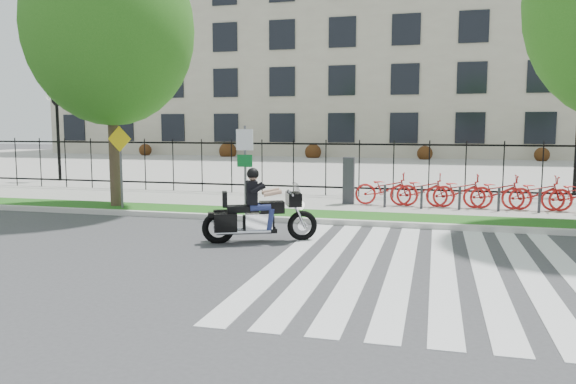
# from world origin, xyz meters

# --- Properties ---
(ground) EXTENTS (120.00, 120.00, 0.00)m
(ground) POSITION_xyz_m (0.00, 0.00, 0.00)
(ground) COLOR #3B3B3D
(ground) RESTS_ON ground
(curb) EXTENTS (60.00, 0.20, 0.15)m
(curb) POSITION_xyz_m (0.00, 4.10, 0.07)
(curb) COLOR beige
(curb) RESTS_ON ground
(grass_verge) EXTENTS (60.00, 1.50, 0.15)m
(grass_verge) POSITION_xyz_m (0.00, 4.95, 0.07)
(grass_verge) COLOR #1B5515
(grass_verge) RESTS_ON ground
(sidewalk) EXTENTS (60.00, 3.50, 0.15)m
(sidewalk) POSITION_xyz_m (0.00, 7.45, 0.07)
(sidewalk) COLOR gray
(sidewalk) RESTS_ON ground
(plaza) EXTENTS (80.00, 34.00, 0.10)m
(plaza) POSITION_xyz_m (0.00, 25.00, 0.05)
(plaza) COLOR gray
(plaza) RESTS_ON ground
(crosswalk_stripes) EXTENTS (5.70, 8.00, 0.01)m
(crosswalk_stripes) POSITION_xyz_m (4.83, 0.00, 0.01)
(crosswalk_stripes) COLOR silver
(crosswalk_stripes) RESTS_ON ground
(iron_fence) EXTENTS (30.00, 0.06, 2.00)m
(iron_fence) POSITION_xyz_m (0.00, 9.20, 1.15)
(iron_fence) COLOR black
(iron_fence) RESTS_ON sidewalk
(office_building) EXTENTS (60.00, 21.90, 20.15)m
(office_building) POSITION_xyz_m (0.00, 44.92, 9.97)
(office_building) COLOR #A59B85
(office_building) RESTS_ON ground
(lamp_post_left) EXTENTS (1.06, 0.70, 4.25)m
(lamp_post_left) POSITION_xyz_m (-12.00, 12.00, 3.21)
(lamp_post_left) COLOR black
(lamp_post_left) RESTS_ON ground
(street_tree_1) EXTENTS (5.12, 5.12, 8.39)m
(street_tree_1) POSITION_xyz_m (-4.69, 4.95, 5.58)
(street_tree_1) COLOR #3B2D20
(street_tree_1) RESTS_ON grass_verge
(bike_share_station) EXTENTS (11.16, 0.88, 1.50)m
(bike_share_station) POSITION_xyz_m (7.88, 7.20, 0.67)
(bike_share_station) COLOR #2D2D33
(bike_share_station) RESTS_ON sidewalk
(sign_pole_regulatory) EXTENTS (0.50, 0.09, 2.50)m
(sign_pole_regulatory) POSITION_xyz_m (-0.26, 4.58, 1.74)
(sign_pole_regulatory) COLOR #59595B
(sign_pole_regulatory) RESTS_ON grass_verge
(sign_pole_warning) EXTENTS (0.78, 0.09, 2.49)m
(sign_pole_warning) POSITION_xyz_m (-4.25, 4.58, 1.74)
(sign_pole_warning) COLOR #59595B
(sign_pole_warning) RESTS_ON grass_verge
(motorcycle_rider) EXTENTS (2.49, 1.40, 2.05)m
(motorcycle_rider) POSITION_xyz_m (1.16, 1.47, 0.68)
(motorcycle_rider) COLOR black
(motorcycle_rider) RESTS_ON ground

